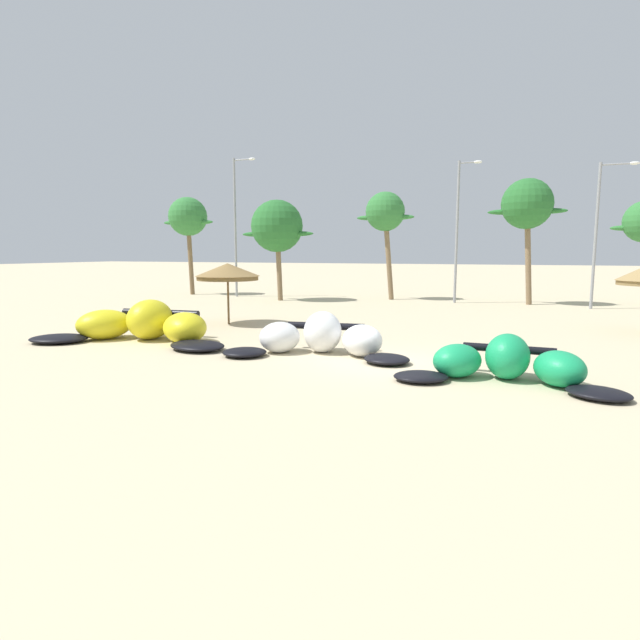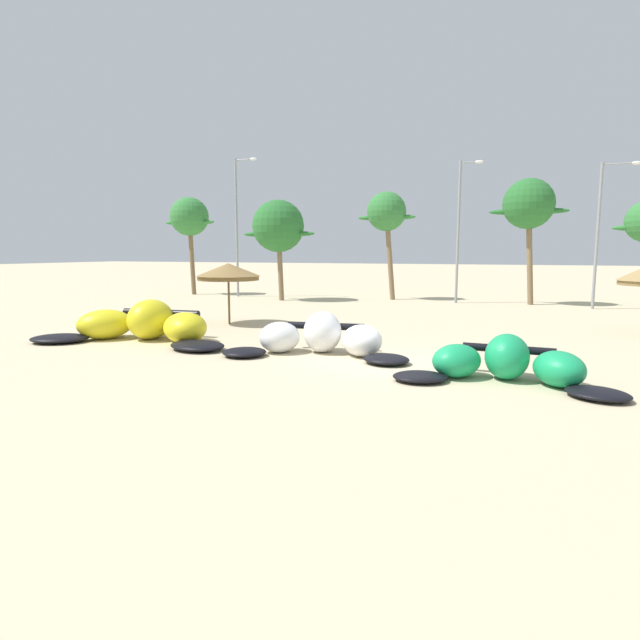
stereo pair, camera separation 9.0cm
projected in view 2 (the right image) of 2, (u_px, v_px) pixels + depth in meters
The scene contains 12 objects.
ground_plane at pixel (388, 364), 16.17m from camera, with size 260.00×260.00×0.00m, color beige.
kite_far_left at pixel (144, 325), 20.34m from camera, with size 8.47×4.32×1.60m.
kite_left at pixel (320, 338), 17.65m from camera, with size 6.55×3.36×1.45m.
kite_left_of_center at pixel (506, 364), 13.94m from camera, with size 6.08×2.87×1.26m.
beach_umbrella_near_van at pixel (228, 272), 24.76m from camera, with size 3.09×3.09×2.95m.
palm_leftmost at pixel (189, 218), 41.66m from camera, with size 4.65×3.10×7.85m.
palm_left at pixel (278, 227), 36.61m from camera, with size 5.54×3.69×7.14m.
palm_left_of_gap at pixel (387, 213), 37.25m from camera, with size 4.24×2.83×7.79m.
palm_center_left at pixel (529, 205), 33.49m from camera, with size 4.90×3.26×8.22m.
lamppost_west at pixel (238, 221), 39.64m from camera, with size 1.90×0.24×10.52m.
lamppost_west_center at pixel (460, 225), 34.65m from camera, with size 1.56×0.24×9.48m.
lamppost_east_center at pixel (602, 227), 30.97m from camera, with size 2.14×0.24×8.76m.
Camera 2 is at (3.64, -15.57, 3.51)m, focal length 28.96 mm.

